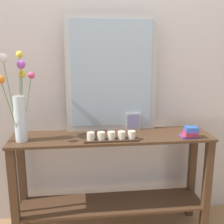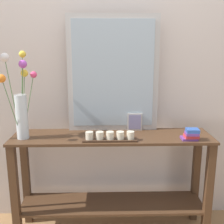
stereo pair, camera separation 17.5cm
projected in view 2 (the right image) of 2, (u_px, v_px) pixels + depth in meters
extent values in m
cube|color=beige|center=(111.00, 64.00, 2.29)|extent=(6.40, 0.08, 2.70)
cube|color=#472D1C|center=(112.00, 137.00, 2.11)|extent=(1.52, 0.37, 0.02)
cube|color=#472D1C|center=(112.00, 203.00, 2.25)|extent=(1.46, 0.33, 0.02)
cube|color=#472D1C|center=(15.00, 197.00, 2.05)|extent=(0.06, 0.06, 0.81)
cube|color=#472D1C|center=(208.00, 195.00, 2.08)|extent=(0.06, 0.06, 0.81)
cube|color=#472D1C|center=(26.00, 179.00, 2.34)|extent=(0.06, 0.06, 0.81)
cube|color=#472D1C|center=(196.00, 177.00, 2.37)|extent=(0.06, 0.06, 0.81)
cube|color=#B7B2AD|center=(113.00, 74.00, 2.16)|extent=(0.71, 0.03, 0.91)
cube|color=#9EADB7|center=(113.00, 74.00, 2.14)|extent=(0.63, 0.00, 0.83)
cylinder|color=silver|center=(22.00, 117.00, 2.01)|extent=(0.09, 0.09, 0.33)
cylinder|color=#4C753D|center=(13.00, 98.00, 1.96)|extent=(0.07, 0.02, 0.57)
sphere|color=silver|center=(4.00, 57.00, 1.88)|extent=(0.06, 0.06, 0.06)
cylinder|color=#4C753D|center=(29.00, 105.00, 2.05)|extent=(0.08, 0.10, 0.44)
sphere|color=#EA4275|center=(34.00, 75.00, 2.04)|extent=(0.05, 0.05, 0.05)
cylinder|color=#4C753D|center=(23.00, 101.00, 1.99)|extent=(0.04, 0.04, 0.52)
sphere|color=#B24CB7|center=(23.00, 64.00, 1.95)|extent=(0.06, 0.06, 0.06)
cylinder|color=#4C753D|center=(24.00, 105.00, 2.03)|extent=(0.02, 0.08, 0.45)
sphere|color=yellow|center=(24.00, 73.00, 2.01)|extent=(0.05, 0.05, 0.05)
cylinder|color=#4C753D|center=(12.00, 109.00, 1.94)|extent=(0.08, 0.09, 0.44)
sphere|color=orange|center=(1.00, 78.00, 1.84)|extent=(0.06, 0.06, 0.06)
cylinder|color=#4C753D|center=(22.00, 95.00, 2.03)|extent=(0.02, 0.13, 0.59)
sphere|color=yellow|center=(22.00, 54.00, 2.03)|extent=(0.05, 0.05, 0.05)
cube|color=#382316|center=(110.00, 140.00, 2.00)|extent=(0.39, 0.09, 0.01)
cylinder|color=beige|center=(89.00, 135.00, 1.99)|extent=(0.06, 0.06, 0.05)
cylinder|color=beige|center=(100.00, 135.00, 1.99)|extent=(0.06, 0.06, 0.05)
cylinder|color=beige|center=(110.00, 135.00, 1.99)|extent=(0.06, 0.06, 0.05)
cylinder|color=beige|center=(120.00, 135.00, 1.99)|extent=(0.06, 0.06, 0.05)
cylinder|color=beige|center=(130.00, 135.00, 1.99)|extent=(0.06, 0.06, 0.05)
cube|color=#B7B2AD|center=(135.00, 122.00, 2.23)|extent=(0.12, 0.01, 0.14)
cube|color=gray|center=(135.00, 122.00, 2.22)|extent=(0.10, 0.00, 0.12)
cube|color=#663884|center=(189.00, 138.00, 2.02)|extent=(0.11, 0.09, 0.02)
cube|color=#C63338|center=(191.00, 136.00, 2.01)|extent=(0.10, 0.08, 0.02)
cube|color=#663884|center=(192.00, 134.00, 2.00)|extent=(0.10, 0.08, 0.02)
cube|color=#2D519E|center=(193.00, 131.00, 1.99)|extent=(0.10, 0.08, 0.03)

